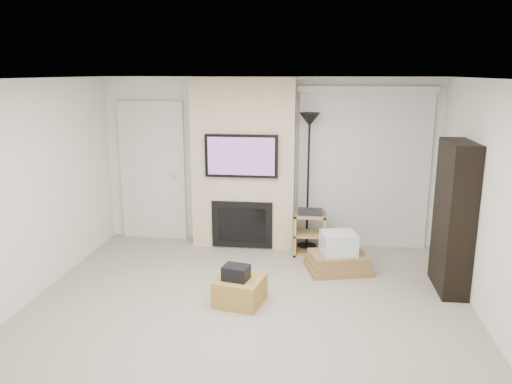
# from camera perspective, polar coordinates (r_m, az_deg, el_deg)

# --- Properties ---
(floor) EXTENTS (5.00, 5.50, 0.00)m
(floor) POSITION_cam_1_polar(r_m,az_deg,el_deg) (5.34, -1.65, -15.18)
(floor) COLOR #A09786
(floor) RESTS_ON ground
(ceiling) EXTENTS (5.00, 5.50, 0.00)m
(ceiling) POSITION_cam_1_polar(r_m,az_deg,el_deg) (4.68, -1.86, 12.75)
(ceiling) COLOR white
(ceiling) RESTS_ON wall_back
(wall_back) EXTENTS (5.00, 0.00, 2.50)m
(wall_back) POSITION_cam_1_polar(r_m,az_deg,el_deg) (7.52, 1.46, 3.49)
(wall_back) COLOR white
(wall_back) RESTS_ON ground
(wall_front) EXTENTS (5.00, 0.00, 2.50)m
(wall_front) POSITION_cam_1_polar(r_m,az_deg,el_deg) (2.40, -12.48, -20.07)
(wall_front) COLOR white
(wall_front) RESTS_ON ground
(wall_left) EXTENTS (0.00, 5.50, 2.50)m
(wall_left) POSITION_cam_1_polar(r_m,az_deg,el_deg) (5.79, -27.03, -1.09)
(wall_left) COLOR white
(wall_left) RESTS_ON ground
(wall_right) EXTENTS (0.00, 5.50, 2.50)m
(wall_right) POSITION_cam_1_polar(r_m,az_deg,el_deg) (5.12, 27.12, -2.85)
(wall_right) COLOR white
(wall_right) RESTS_ON ground
(hvac_vent) EXTENTS (0.35, 0.18, 0.01)m
(hvac_vent) POSITION_cam_1_polar(r_m,az_deg,el_deg) (5.43, 3.76, 12.81)
(hvac_vent) COLOR silver
(hvac_vent) RESTS_ON ceiling
(ottoman) EXTENTS (0.59, 0.59, 0.30)m
(ottoman) POSITION_cam_1_polar(r_m,az_deg,el_deg) (5.77, -1.84, -11.19)
(ottoman) COLOR #A47D3A
(ottoman) RESTS_ON floor
(black_bag) EXTENTS (0.32, 0.27, 0.16)m
(black_bag) POSITION_cam_1_polar(r_m,az_deg,el_deg) (5.65, -2.30, -9.19)
(black_bag) COLOR black
(black_bag) RESTS_ON ottoman
(fireplace_wall) EXTENTS (1.50, 0.47, 2.50)m
(fireplace_wall) POSITION_cam_1_polar(r_m,az_deg,el_deg) (7.36, -1.42, 3.16)
(fireplace_wall) COLOR beige
(fireplace_wall) RESTS_ON floor
(entry_door) EXTENTS (1.02, 0.11, 2.14)m
(entry_door) POSITION_cam_1_polar(r_m,az_deg,el_deg) (7.90, -11.68, 2.26)
(entry_door) COLOR silver
(entry_door) RESTS_ON floor
(vertical_blinds) EXTENTS (1.98, 0.10, 2.37)m
(vertical_blinds) POSITION_cam_1_polar(r_m,az_deg,el_deg) (7.46, 12.19, 3.29)
(vertical_blinds) COLOR silver
(vertical_blinds) RESTS_ON floor
(floor_lamp) EXTENTS (0.30, 0.30, 2.01)m
(floor_lamp) POSITION_cam_1_polar(r_m,az_deg,el_deg) (7.19, 6.08, 5.62)
(floor_lamp) COLOR black
(floor_lamp) RESTS_ON floor
(av_stand) EXTENTS (0.45, 0.38, 0.66)m
(av_stand) POSITION_cam_1_polar(r_m,az_deg,el_deg) (7.22, 6.16, -4.43)
(av_stand) COLOR tan
(av_stand) RESTS_ON floor
(box_stack) EXTENTS (0.91, 0.77, 0.53)m
(box_stack) POSITION_cam_1_polar(r_m,az_deg,el_deg) (6.71, 9.35, -7.25)
(box_stack) COLOR olive
(box_stack) RESTS_ON floor
(bookshelf) EXTENTS (0.30, 0.80, 1.80)m
(bookshelf) POSITION_cam_1_polar(r_m,az_deg,el_deg) (6.32, 21.65, -2.70)
(bookshelf) COLOR black
(bookshelf) RESTS_ON floor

